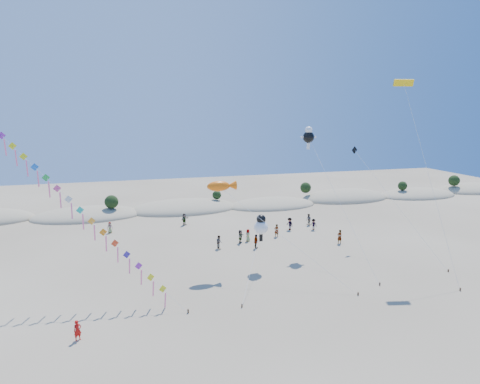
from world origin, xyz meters
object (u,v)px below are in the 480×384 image
object	(u,v)px
parafoil_kite	(405,87)
flyer_foreground	(78,330)
kite_train	(19,153)
fish_kite	(222,186)

from	to	relation	value
parafoil_kite	flyer_foreground	xyz separation A→B (m)	(-33.04, -8.12, -18.64)
kite_train	flyer_foreground	distance (m)	17.04
flyer_foreground	kite_train	bearing A→B (deg)	88.48
parafoil_kite	flyer_foreground	distance (m)	38.79
kite_train	fish_kite	bearing A→B (deg)	1.99
kite_train	parafoil_kite	xyz separation A→B (m)	(38.19, -2.37, 6.25)
fish_kite	parafoil_kite	distance (m)	22.13
fish_kite	flyer_foreground	xyz separation A→B (m)	(-13.70, -11.15, -8.33)
kite_train	fish_kite	world-z (taller)	kite_train
parafoil_kite	fish_kite	bearing A→B (deg)	171.10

